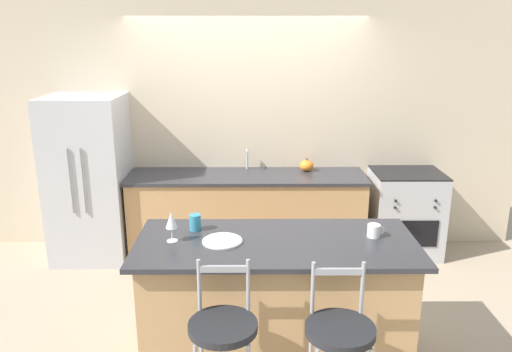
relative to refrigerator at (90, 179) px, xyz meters
name	(u,v)px	position (x,y,z in m)	size (l,w,h in m)	color
ground_plane	(247,268)	(1.65, -0.33, -0.86)	(18.00, 18.00, 0.00)	tan
wall_back	(247,126)	(1.65, 0.38, 0.49)	(6.00, 0.07, 2.70)	beige
back_counter	(247,214)	(1.65, 0.05, -0.41)	(2.49, 0.69, 0.90)	tan
sink_faucet	(247,157)	(1.65, 0.25, 0.17)	(0.02, 0.13, 0.22)	#ADAFB5
kitchen_island	(276,301)	(1.87, -1.81, -0.39)	(1.95, 0.85, 0.95)	tan
refrigerator	(90,179)	(0.00, 0.00, 0.00)	(0.77, 0.74, 1.73)	#BCBCC1
oven_range	(405,213)	(3.35, 0.06, -0.41)	(0.73, 0.62, 0.92)	#B7B7BC
bar_stool_near	(223,343)	(1.54, -2.48, -0.27)	(0.40, 0.40, 1.06)	#99999E
bar_stool_far	(339,346)	(2.21, -2.51, -0.27)	(0.40, 0.40, 1.06)	#99999E
dinner_plate	(222,241)	(1.50, -1.82, 0.09)	(0.28, 0.28, 0.02)	white
wine_glass	(171,221)	(1.15, -1.81, 0.24)	(0.08, 0.08, 0.21)	white
coffee_mug	(374,231)	(2.57, -1.74, 0.13)	(0.12, 0.09, 0.09)	white
tumbler_cup	(195,222)	(1.29, -1.60, 0.14)	(0.08, 0.08, 0.12)	teal
pumpkin_decoration	(307,166)	(2.29, 0.18, 0.09)	(0.15, 0.15, 0.14)	orange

